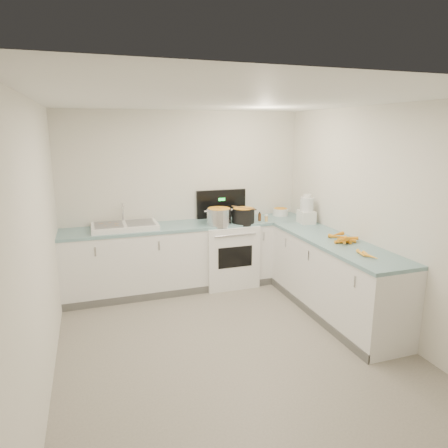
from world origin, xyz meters
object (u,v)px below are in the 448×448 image
object	(u,v)px
sink	(125,226)
steel_pot	(219,217)
stove	(227,252)
food_processor	(307,211)
black_pot	(243,216)
mixing_bowl	(280,212)
spice_jar	(266,219)
extract_bottle	(260,217)

from	to	relation	value
sink	steel_pot	world-z (taller)	sink
stove	food_processor	size ratio (longest dim) A/B	3.29
steel_pot	black_pot	xyz separation A→B (m)	(0.36, -0.00, -0.01)
mixing_bowl	spice_jar	xyz separation A→B (m)	(-0.38, -0.31, -0.01)
spice_jar	extract_bottle	bearing A→B (deg)	141.87
sink	steel_pot	bearing A→B (deg)	-7.17
spice_jar	black_pot	bearing A→B (deg)	175.08
spice_jar	stove	bearing A→B (deg)	161.59
food_processor	spice_jar	bearing A→B (deg)	150.31
mixing_bowl	extract_bottle	xyz separation A→B (m)	(-0.46, -0.25, -0.00)
steel_pot	sink	bearing A→B (deg)	172.83
spice_jar	food_processor	distance (m)	0.58
sink	mixing_bowl	bearing A→B (deg)	2.84
sink	extract_bottle	xyz separation A→B (m)	(1.90, -0.13, 0.02)
mixing_bowl	food_processor	distance (m)	0.61
extract_bottle	food_processor	world-z (taller)	food_processor
spice_jar	mixing_bowl	bearing A→B (deg)	39.17
stove	steel_pot	world-z (taller)	stove
stove	spice_jar	distance (m)	0.76
black_pot	spice_jar	bearing A→B (deg)	-4.92
stove	spice_jar	size ratio (longest dim) A/B	16.82
mixing_bowl	extract_bottle	bearing A→B (deg)	-151.59
mixing_bowl	spice_jar	distance (m)	0.49
food_processor	steel_pot	bearing A→B (deg)	165.37
black_pot	food_processor	size ratio (longest dim) A/B	0.77
sink	black_pot	world-z (taller)	sink
sink	spice_jar	size ratio (longest dim) A/B	10.64
steel_pot	black_pot	distance (m)	0.36
stove	mixing_bowl	world-z (taller)	stove
stove	sink	distance (m)	1.54
sink	black_pot	bearing A→B (deg)	-5.70
steel_pot	spice_jar	world-z (taller)	steel_pot
black_pot	food_processor	world-z (taller)	food_processor
extract_bottle	steel_pot	bearing A→B (deg)	-177.39
steel_pot	spice_jar	size ratio (longest dim) A/B	4.20
mixing_bowl	food_processor	world-z (taller)	food_processor
black_pot	extract_bottle	bearing A→B (deg)	6.80
stove	sink	world-z (taller)	stove
sink	extract_bottle	distance (m)	1.91
black_pot	spice_jar	world-z (taller)	black_pot
sink	food_processor	xyz separation A→B (m)	(2.48, -0.47, 0.14)
steel_pot	extract_bottle	world-z (taller)	steel_pot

